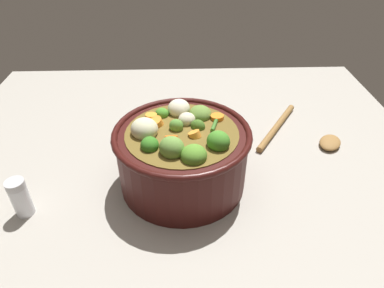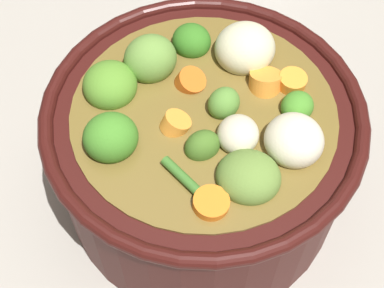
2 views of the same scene
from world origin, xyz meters
TOP-DOWN VIEW (x-y plane):
  - ground_plane at (0.00, 0.00)m, footprint 1.10×1.10m
  - cooking_pot at (0.00, -0.00)m, footprint 0.26×0.26m

SIDE VIEW (x-z plane):
  - ground_plane at x=0.00m, z-range 0.00..0.00m
  - cooking_pot at x=0.00m, z-range -0.01..0.14m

